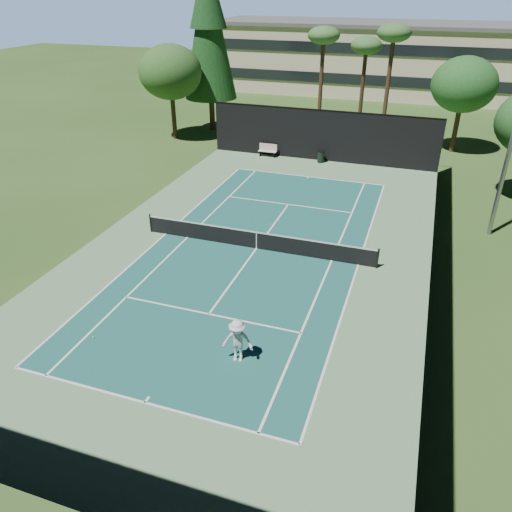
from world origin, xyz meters
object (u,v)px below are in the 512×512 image
Objects in this scene: tennis_ball_c at (271,224)px; trash_bin at (321,157)px; tennis_ball_b at (198,230)px; player at (238,341)px; tennis_ball_d at (192,210)px; tennis_net at (256,240)px; tennis_ball_a at (93,337)px; park_bench at (268,150)px.

tennis_ball_c is 12.35m from trash_bin.
tennis_ball_b is 4.33m from tennis_ball_c.
player is 27.25× the size of tennis_ball_c.
tennis_ball_d is 0.08× the size of trash_bin.
player is at bearing -84.99° from trash_bin.
trash_bin is at bearing 65.09° from tennis_ball_d.
tennis_net reaches higher than tennis_ball_c.
tennis_net is 166.31× the size of tennis_ball_a.
tennis_ball_d is at bearing 176.39° from tennis_ball_c.
tennis_ball_b is at bearing -105.84° from trash_bin.
tennis_ball_b is at bearing -88.52° from park_bench.
tennis_ball_c is (-2.41, 11.91, -0.88)m from player.
player reaches higher than tennis_ball_b.
player reaches higher than tennis_ball_a.
tennis_net is 9.06m from player.
trash_bin is (0.12, 15.48, -0.08)m from tennis_net.
park_bench is (-0.38, 14.56, 0.51)m from tennis_ball_b.
park_bench is (-0.57, 25.06, 0.51)m from tennis_ball_a.
tennis_ball_a is 1.16× the size of tennis_ball_c.
tennis_ball_c is at bearing 93.09° from player.
tennis_ball_b is 2.83m from tennis_ball_d.
tennis_ball_d is (-1.68, 12.90, -0.00)m from tennis_ball_a.
trash_bin is (-2.13, 24.25, -0.43)m from player.
player reaches higher than tennis_net.
tennis_ball_b is at bearing 164.84° from tennis_net.
tennis_net is at bearing 68.16° from tennis_ball_a.
player reaches higher than tennis_ball_c.
tennis_net reaches higher than park_bench.
tennis_ball_b is at bearing -151.42° from tennis_ball_c.
trash_bin is at bearing 74.16° from tennis_ball_b.
tennis_ball_a is 0.05× the size of park_bench.
tennis_ball_a is at bearing -106.01° from tennis_ball_c.
trash_bin reaches higher than tennis_ball_d.
tennis_net is at bearing -86.93° from tennis_ball_c.
tennis_net is at bearing 96.00° from player.
player is at bearing -78.54° from tennis_ball_c.
tennis_ball_b is 1.02× the size of tennis_ball_c.
tennis_net is 6.49m from tennis_ball_d.
park_bench reaches higher than tennis_ball_a.
tennis_ball_b is (-0.19, 10.50, -0.00)m from tennis_ball_a.
park_bench reaches higher than tennis_ball_b.
park_bench is at bearing 177.96° from trash_bin.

